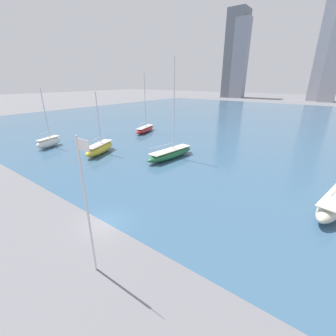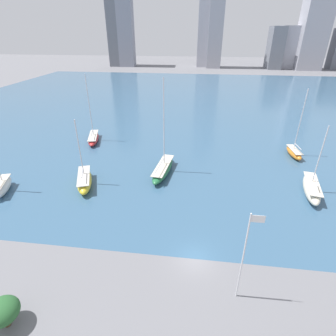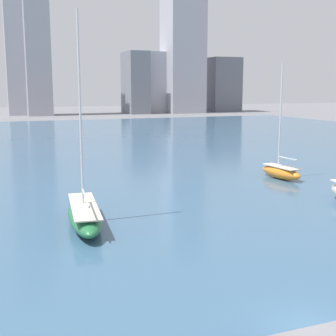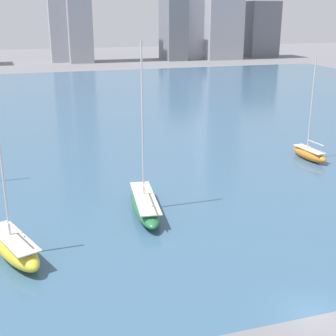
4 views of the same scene
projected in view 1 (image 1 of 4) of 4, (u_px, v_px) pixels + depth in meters
name	position (u px, v px, depth m)	size (l,w,h in m)	color
ground_plane	(105.00, 222.00, 22.04)	(500.00, 500.00, 0.00)	slate
harbor_water	(277.00, 122.00, 73.99)	(180.00, 140.00, 0.00)	#385B7A
flag_pole	(87.00, 204.00, 14.55)	(1.24, 0.14, 10.07)	silver
sailboat_white	(49.00, 142.00, 46.41)	(3.64, 6.40, 11.72)	white
sailboat_green	(171.00, 153.00, 39.75)	(3.68, 11.07, 16.56)	#236B3D
sailboat_cream	(335.00, 203.00, 23.37)	(3.98, 9.55, 11.06)	beige
sailboat_red	(145.00, 129.00, 59.77)	(4.67, 9.39, 14.86)	#B72828
sailboat_yellow	(100.00, 148.00, 42.32)	(5.22, 8.74, 11.17)	yellow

